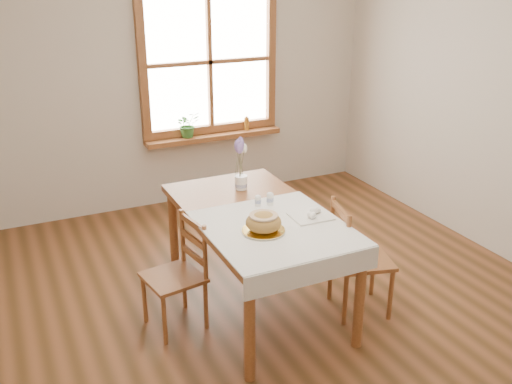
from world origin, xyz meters
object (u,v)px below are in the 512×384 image
chair_left (173,276)px  flower_vase (241,183)px  chair_right (362,258)px  bread_plate (263,231)px  dining_table (256,223)px

chair_left → flower_vase: (0.70, 0.44, 0.41)m
chair_left → chair_right: size_ratio=0.93×
chair_left → bread_plate: 0.72m
dining_table → flower_vase: (0.08, 0.43, 0.14)m
chair_right → flower_vase: 1.07m
dining_table → chair_left: chair_left is taller
chair_left → bread_plate: bearing=48.3°
dining_table → flower_vase: size_ratio=15.05×
bread_plate → chair_right: bearing=-3.7°
dining_table → bread_plate: bread_plate is taller
chair_right → flower_vase: (-0.58, 0.81, 0.38)m
chair_right → dining_table: bearing=74.3°
dining_table → chair_right: (0.65, -0.38, -0.24)m
chair_left → dining_table: bearing=80.7°
dining_table → chair_right: chair_right is taller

